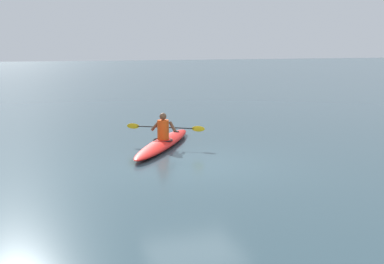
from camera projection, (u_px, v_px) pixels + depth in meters
The scene contains 3 objects.
ground_plane at pixel (195, 165), 12.58m from camera, with size 160.00×160.00×0.00m, color #334C56.
kayak at pixel (163, 143), 14.70m from camera, with size 3.12×4.31×0.25m.
kayaker at pixel (163, 128), 14.65m from camera, with size 2.09×1.37×0.79m.
Camera 1 is at (4.02, 11.56, 3.07)m, focal length 45.82 mm.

